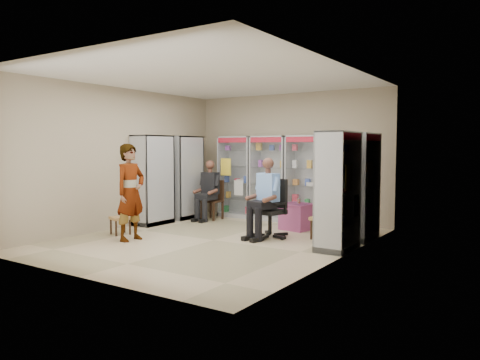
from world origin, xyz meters
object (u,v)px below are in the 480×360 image
Objects in this scene: cabinet_left_far at (185,177)px; wooden_chair at (212,200)px; cabinet_right_far at (360,186)px; cabinet_left_near at (153,180)px; cabinet_back_mid at (271,178)px; woven_stool_a at (324,228)px; pink_trunk at (297,217)px; office_chair at (270,208)px; standing_man at (131,192)px; seated_shopkeeper at (269,201)px; cabinet_back_right at (307,180)px; cabinet_back_left at (238,177)px; cabinet_right_near at (338,191)px; woven_stool_b at (120,226)px.

cabinet_left_far reaches higher than wooden_chair.
cabinet_right_far is 1.00× the size of cabinet_left_near.
woven_stool_a is at bearing -36.57° from cabinet_back_mid.
pink_trunk is at bearing 144.22° from woven_stool_a.
standing_man is at bearing -127.13° from office_chair.
seated_shopkeeper is (1.10, -1.98, -0.28)m from cabinet_back_mid.
seated_shopkeeper is 0.80× the size of standing_man.
woven_stool_a is at bearing -54.49° from cabinet_back_right.
cabinet_back_left is 2.23m from cabinet_left_near.
cabinet_back_mid reaches higher than wooden_chair.
pink_trunk is 1.34× the size of woven_stool_a.
cabinet_back_right is 1.11× the size of standing_man.
cabinet_back_right is 2.01m from seated_shopkeeper.
cabinet_left_near is at bearing -158.75° from pink_trunk.
cabinet_back_right is at bearing 108.19° from cabinet_left_far.
cabinet_left_near is at bearing -114.61° from cabinet_back_left.
cabinet_back_right is at bearing 107.84° from seated_shopkeeper.
cabinet_right_far is (1.63, -1.13, 0.00)m from cabinet_back_right.
cabinet_back_left is 1.90m from cabinet_back_right.
cabinet_right_near is 1.00× the size of cabinet_left_near.
cabinet_right_far is 1.39× the size of seated_shopkeeper.
cabinet_right_near is 3.77m from standing_man.
cabinet_back_left is 3.71m from cabinet_right_far.
pink_trunk is at bearing -37.18° from cabinet_back_mid.
cabinet_back_right and cabinet_left_far have the same top height.
office_chair is 3.00m from woven_stool_b.
seated_shopkeeper is (-1.48, 0.25, -0.28)m from cabinet_right_near.
cabinet_back_mid is (0.95, 0.00, 0.00)m from cabinet_back_left.
cabinet_left_near is at bearing -165.50° from seated_shopkeeper.
cabinet_left_far is 1.77× the size of office_chair.
cabinet_back_left is at bearing 79.68° from woven_stool_b.
cabinet_back_left is 1.32m from cabinet_left_far.
woven_stool_a is at bearing -55.50° from standing_man.
cabinet_right_far is at bearing -17.75° from cabinet_back_left.
cabinet_back_left reaches higher than seated_shopkeeper.
cabinet_right_near is 1.11× the size of standing_man.
cabinet_right_near is at bearing -21.64° from wooden_chair.
seated_shopkeeper is (-1.48, -0.85, -0.28)m from cabinet_right_far.
cabinet_back_left is 5.64× the size of woven_stool_b.
cabinet_right_far is 2.13× the size of wooden_chair.
woven_stool_b is at bearing -137.74° from pink_trunk.
pink_trunk is at bearing 101.82° from seated_shopkeeper.
woven_stool_b is (-2.50, -3.30, -0.82)m from cabinet_back_right.
cabinet_left_far is 5.64× the size of woven_stool_b.
cabinet_back_left reaches higher than standing_man.
cabinet_back_right is 2.00m from woven_stool_a.
cabinet_left_near is (-4.46, -0.90, 0.00)m from cabinet_right_far.
cabinet_right_far is 1.00× the size of cabinet_left_far.
cabinet_back_left is 2.86m from seated_shopkeeper.
cabinet_left_near is 2.99m from seated_shopkeeper.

